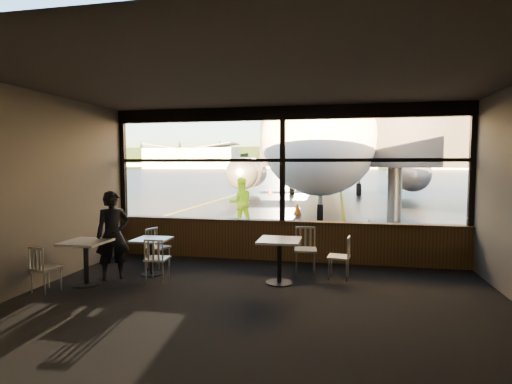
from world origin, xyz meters
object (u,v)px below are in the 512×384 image
(cafe_table_near, at_px, (279,262))
(chair_near_n, at_px, (305,250))
(cafe_table_left, at_px, (86,263))
(passenger, at_px, (113,235))
(jet_bridge, at_px, (409,156))
(chair_near_e, at_px, (339,257))
(cafe_table_mid, at_px, (152,257))
(ground_crew, at_px, (241,203))
(chair_left_s, at_px, (46,269))
(chair_mid_w, at_px, (158,248))
(cone_nose, at_px, (297,209))
(chair_mid_s, at_px, (157,259))
(airliner, at_px, (326,114))
(cone_wing, at_px, (271,191))

(cafe_table_near, relative_size, chair_near_n, 0.89)
(cafe_table_near, bearing_deg, cafe_table_left, -167.06)
(cafe_table_left, distance_m, passenger, 0.69)
(jet_bridge, bearing_deg, chair_near_e, -109.05)
(jet_bridge, bearing_deg, cafe_table_mid, -129.69)
(jet_bridge, height_order, cafe_table_mid, jet_bridge)
(passenger, distance_m, ground_crew, 6.69)
(chair_near_e, distance_m, chair_left_s, 5.27)
(chair_mid_w, bearing_deg, jet_bridge, 153.60)
(cone_nose, bearing_deg, chair_mid_s, -98.55)
(cafe_table_left, xyz_separation_m, chair_mid_s, (1.17, 0.49, 0.01))
(cafe_table_mid, height_order, ground_crew, ground_crew)
(cafe_table_near, bearing_deg, chair_mid_w, 166.46)
(airliner, height_order, chair_left_s, airliner)
(chair_mid_s, distance_m, ground_crew, 6.61)
(airliner, bearing_deg, cafe_table_left, -100.45)
(chair_near_n, bearing_deg, cone_wing, -84.13)
(chair_mid_w, distance_m, cone_wing, 21.56)
(airliner, distance_m, cafe_table_mid, 21.70)
(ground_crew, relative_size, cone_wing, 3.84)
(jet_bridge, relative_size, passenger, 6.67)
(chair_mid_s, relative_size, chair_left_s, 1.02)
(cone_wing, bearing_deg, cafe_table_near, -80.15)
(cone_nose, bearing_deg, cafe_table_near, -86.19)
(cafe_table_left, height_order, passenger, passenger)
(airliner, height_order, jet_bridge, airliner)
(chair_mid_s, bearing_deg, chair_mid_w, 110.21)
(cafe_table_mid, distance_m, cone_nose, 10.40)
(cone_nose, bearing_deg, chair_near_e, -79.77)
(chair_mid_w, relative_size, cone_nose, 1.67)
(cone_nose, bearing_deg, chair_left_s, -105.37)
(jet_bridge, xyz_separation_m, passenger, (-6.57, -7.63, -1.62))
(chair_left_s, bearing_deg, airliner, 92.65)
(jet_bridge, distance_m, chair_left_s, 11.44)
(chair_near_n, height_order, ground_crew, ground_crew)
(cone_nose, bearing_deg, cafe_table_left, -103.98)
(airliner, distance_m, passenger, 22.07)
(jet_bridge, distance_m, chair_near_n, 7.38)
(chair_near_n, xyz_separation_m, chair_left_s, (-4.28, -2.14, -0.05))
(chair_mid_s, bearing_deg, cone_nose, 77.09)
(cafe_table_mid, xyz_separation_m, chair_mid_s, (0.30, -0.37, 0.06))
(cafe_table_left, xyz_separation_m, chair_mid_w, (0.73, 1.45, 0.01))
(chair_near_n, bearing_deg, airliner, -94.73)
(cafe_table_mid, distance_m, cone_wing, 22.15)
(jet_bridge, height_order, chair_near_e, jet_bridge)
(cafe_table_mid, height_order, passenger, passenger)
(cafe_table_near, height_order, cone_nose, cafe_table_near)
(chair_near_e, height_order, cone_nose, chair_near_e)
(cafe_table_near, xyz_separation_m, passenger, (-3.17, -0.34, 0.43))
(ground_crew, bearing_deg, chair_left_s, 52.94)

